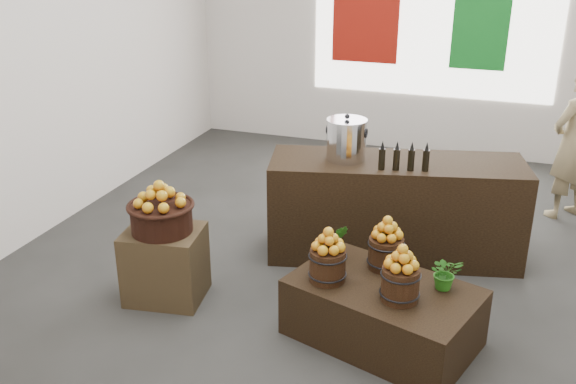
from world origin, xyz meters
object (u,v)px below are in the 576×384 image
(wicker_basket, at_px, (162,218))
(stock_pot_left, at_px, (346,141))
(crate, at_px, (165,264))
(display_table, at_px, (383,312))
(shopper, at_px, (574,144))
(counter, at_px, (395,209))

(wicker_basket, bearing_deg, stock_pot_left, 47.36)
(crate, bearing_deg, display_table, 0.08)
(crate, relative_size, shopper, 0.38)
(stock_pot_left, xyz_separation_m, shopper, (2.04, 1.63, -0.31))
(shopper, bearing_deg, crate, -2.93)
(counter, distance_m, shopper, 2.22)
(wicker_basket, relative_size, shopper, 0.31)
(stock_pot_left, relative_size, shopper, 0.22)
(counter, relative_size, stock_pot_left, 6.47)
(display_table, bearing_deg, shopper, 82.17)
(wicker_basket, height_order, counter, counter)
(counter, xyz_separation_m, stock_pot_left, (-0.46, -0.11, 0.65))
(crate, relative_size, counter, 0.27)
(crate, distance_m, stock_pot_left, 1.94)
(crate, xyz_separation_m, wicker_basket, (0.00, 0.00, 0.42))
(shopper, bearing_deg, counter, -1.26)
(crate, xyz_separation_m, counter, (1.65, 1.41, 0.16))
(stock_pot_left, distance_m, shopper, 2.63)
(crate, height_order, shopper, shopper)
(display_table, height_order, stock_pot_left, stock_pot_left)
(display_table, relative_size, counter, 0.58)
(crate, height_order, stock_pot_left, stock_pot_left)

